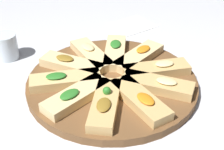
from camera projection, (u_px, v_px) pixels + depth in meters
The scene contains 14 objects.
ground_plane at pixel (112, 85), 0.81m from camera, with size 3.00×3.00×0.00m, color silver.
serving_board at pixel (112, 82), 0.81m from camera, with size 0.44×0.44×0.02m, color brown.
focaccia_slice_0 at pixel (72, 64), 0.84m from camera, with size 0.10×0.18×0.03m.
focaccia_slice_1 at pixel (65, 80), 0.78m from camera, with size 0.17×0.15×0.03m.
focaccia_slice_2 at pixel (77, 95), 0.72m from camera, with size 0.18×0.07×0.03m.
focaccia_slice_3 at pixel (105, 104), 0.70m from camera, with size 0.18×0.14×0.04m.
focaccia_slice_4 at pixel (140, 99), 0.71m from camera, with size 0.11×0.18×0.03m.
focaccia_slice_5 at pixel (158, 84), 0.76m from camera, with size 0.11×0.18×0.03m.
focaccia_slice_6 at pixel (156, 69), 0.82m from camera, with size 0.17×0.15×0.03m.
focaccia_slice_7 at pixel (139, 57), 0.87m from camera, with size 0.18×0.06×0.03m.
focaccia_slice_8 at pixel (115, 52), 0.89m from camera, with size 0.18×0.15×0.03m.
focaccia_slice_9 at pixel (91, 54), 0.88m from camera, with size 0.12×0.18×0.03m.
water_glass at pixel (6, 47), 0.91m from camera, with size 0.07×0.07×0.08m, color silver.
napkin_stack at pixel (132, 25), 1.12m from camera, with size 0.14×0.12×0.01m, color white.
Camera 1 is at (0.52, 0.42, 0.47)m, focal length 50.00 mm.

